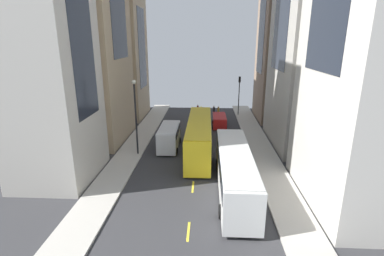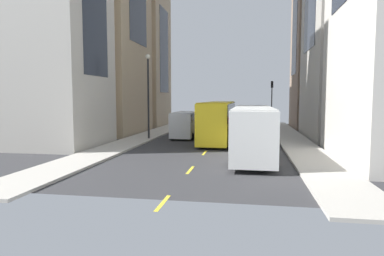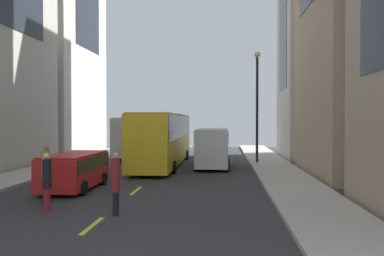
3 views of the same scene
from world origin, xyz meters
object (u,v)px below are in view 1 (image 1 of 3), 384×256
Objects in this scene: pedestrian_crossing_mid at (214,112)px; traffic_light_near_corner at (239,89)px; pedestrian_walking_far at (218,113)px; car_red_0 at (219,120)px; city_bus_white at (235,168)px; pedestrian_waiting_curb at (198,111)px; streetcar_yellow at (199,134)px; delivery_van_white at (169,136)px.

traffic_light_near_corner reaches higher than pedestrian_crossing_mid.
car_red_0 is at bearing 176.04° from pedestrian_walking_far.
city_bus_white is 6.11× the size of pedestrian_waiting_curb.
pedestrian_walking_far is (-3.15, 1.68, 0.08)m from pedestrian_waiting_curb.
pedestrian_crossing_mid is at bearing -105.69° from pedestrian_waiting_curb.
car_red_0 is 0.75× the size of traffic_light_near_corner.
streetcar_yellow is at bearing 174.43° from pedestrian_waiting_curb.
car_red_0 is at bearing 63.43° from traffic_light_near_corner.
city_bus_white is 6.32× the size of pedestrian_crossing_mid.
streetcar_yellow is at bearing -69.54° from city_bus_white.
pedestrian_walking_far is (0.60, -21.38, -0.81)m from city_bus_white.
pedestrian_crossing_mid is at bearing -86.86° from city_bus_white.
streetcar_yellow reaches higher than pedestrian_walking_far.
pedestrian_waiting_curb is (-2.79, -13.70, -0.39)m from delivery_van_white.
pedestrian_waiting_curb is 0.94× the size of pedestrian_walking_far.
streetcar_yellow is 3.63m from delivery_van_white.
pedestrian_waiting_curb is at bearing -87.50° from streetcar_yellow.
traffic_light_near_corner reaches higher than delivery_van_white.
car_red_0 is 4.52m from pedestrian_crossing_mid.
delivery_van_white is 2.67× the size of pedestrian_waiting_curb.
streetcar_yellow is 14.55m from pedestrian_crossing_mid.
car_red_0 is 2.19× the size of pedestrian_waiting_curb.
pedestrian_walking_far is at bearing -147.80° from pedestrian_crossing_mid.
city_bus_white is 21.41m from pedestrian_walking_far.
traffic_light_near_corner reaches higher than car_red_0.
streetcar_yellow is 2.94× the size of car_red_0.
delivery_van_white is 14.38m from pedestrian_crossing_mid.
pedestrian_walking_far is at bearing -88.79° from car_red_0.
traffic_light_near_corner is at bearing -96.32° from city_bus_white.
pedestrian_crossing_mid is at bearing -111.59° from delivery_van_white.
car_red_0 is at bearing -123.98° from delivery_van_white.
traffic_light_near_corner is (-2.75, -24.84, 2.39)m from city_bus_white.
traffic_light_near_corner is at bearing -109.55° from streetcar_yellow.
pedestrian_walking_far reaches higher than pedestrian_crossing_mid.
pedestrian_waiting_curb is (3.75, -23.06, -0.88)m from city_bus_white.
pedestrian_waiting_curb is at bearing 88.79° from pedestrian_crossing_mid.
city_bus_white is 23.38m from pedestrian_waiting_curb.
traffic_light_near_corner is (-5.86, -16.51, 2.27)m from streetcar_yellow.
traffic_light_near_corner is (-4.00, -2.11, 3.32)m from pedestrian_crossing_mid.
delivery_van_white is 13.41m from pedestrian_walking_far.
city_bus_white is at bearing 83.68° from traffic_light_near_corner.
pedestrian_crossing_mid is at bearing 27.84° from traffic_light_near_corner.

